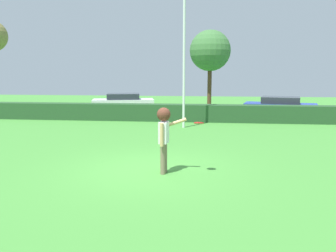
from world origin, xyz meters
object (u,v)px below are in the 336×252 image
(frisbee, at_px, (199,123))
(parked_car_blue, at_px, (280,106))
(lamppost, at_px, (184,47))
(maple_tree, at_px, (210,51))
(parked_car_white, at_px, (123,101))
(person, at_px, (164,131))

(frisbee, relative_size, parked_car_blue, 0.06)
(lamppost, bearing_deg, parked_car_blue, 39.63)
(frisbee, bearing_deg, maple_tree, 88.78)
(parked_car_white, height_order, parked_car_blue, same)
(maple_tree, bearing_deg, parked_car_white, -177.60)
(parked_car_white, xyz_separation_m, maple_tree, (5.98, 0.25, 3.44))
(parked_car_blue, bearing_deg, lamppost, -140.37)
(lamppost, relative_size, parked_car_blue, 1.60)
(lamppost, height_order, parked_car_white, lamppost)
(parked_car_blue, bearing_deg, maple_tree, 151.28)
(frisbee, bearing_deg, person, 179.67)
(parked_car_white, bearing_deg, frisbee, -68.76)
(frisbee, xyz_separation_m, parked_car_blue, (4.59, 12.47, -0.72))
(frisbee, distance_m, parked_car_blue, 13.31)
(parked_car_white, distance_m, maple_tree, 6.90)
(parked_car_blue, xyz_separation_m, maple_tree, (-4.28, 2.34, 3.44))
(parked_car_white, relative_size, maple_tree, 0.81)
(person, relative_size, frisbee, 6.69)
(person, xyz_separation_m, parked_car_white, (-4.73, 14.56, -0.49))
(parked_car_white, relative_size, parked_car_blue, 1.00)
(person, xyz_separation_m, parked_car_blue, (5.52, 12.46, -0.49))
(frisbee, relative_size, lamppost, 0.04)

